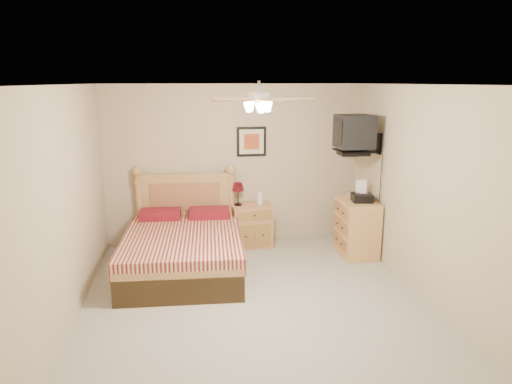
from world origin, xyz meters
TOP-DOWN VIEW (x-y plane):
  - floor at (0.00, 0.00)m, footprint 4.50×4.50m
  - ceiling at (0.00, 0.00)m, footprint 4.00×4.50m
  - wall_back at (0.00, 2.25)m, footprint 4.00×0.04m
  - wall_front at (0.00, -2.25)m, footprint 4.00×0.04m
  - wall_left at (-2.00, 0.00)m, footprint 0.04×4.50m
  - wall_right at (2.00, 0.00)m, footprint 0.04×4.50m
  - bed at (-0.83, 1.12)m, footprint 1.62×2.07m
  - nightstand at (0.23, 2.00)m, footprint 0.64×0.50m
  - table_lamp at (0.03, 2.03)m, footprint 0.21×0.21m
  - lotion_bottle at (0.37, 2.01)m, footprint 0.10×0.10m
  - framed_picture at (0.27, 2.23)m, footprint 0.46×0.04m
  - dresser at (1.73, 1.38)m, footprint 0.50×0.71m
  - fax_machine at (1.76, 1.33)m, footprint 0.33×0.34m
  - magazine_lower at (1.67, 1.63)m, footprint 0.28×0.34m
  - magazine_upper at (1.69, 1.63)m, footprint 0.23×0.31m
  - wall_tv at (1.75, 1.34)m, footprint 0.56×0.46m
  - ceiling_fan at (0.00, -0.20)m, footprint 1.14×1.14m

SIDE VIEW (x-z plane):
  - floor at x=0.00m, z-range 0.00..0.00m
  - nightstand at x=0.23m, z-range 0.00..0.66m
  - dresser at x=1.73m, z-range 0.00..0.83m
  - bed at x=-0.83m, z-range 0.00..1.29m
  - lotion_bottle at x=0.37m, z-range 0.66..0.91m
  - table_lamp at x=0.03m, z-range 0.66..1.02m
  - magazine_lower at x=1.67m, z-range 0.83..0.86m
  - magazine_upper at x=1.69m, z-range 0.86..0.88m
  - fax_machine at x=1.76m, z-range 0.83..1.13m
  - wall_back at x=0.00m, z-range 0.00..2.50m
  - wall_front at x=0.00m, z-range 0.00..2.50m
  - wall_left at x=-2.00m, z-range 0.00..2.50m
  - wall_right at x=2.00m, z-range 0.00..2.50m
  - framed_picture at x=0.27m, z-range 1.39..1.85m
  - wall_tv at x=1.75m, z-range 1.52..2.10m
  - ceiling_fan at x=0.00m, z-range 2.22..2.50m
  - ceiling at x=0.00m, z-range 2.48..2.52m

